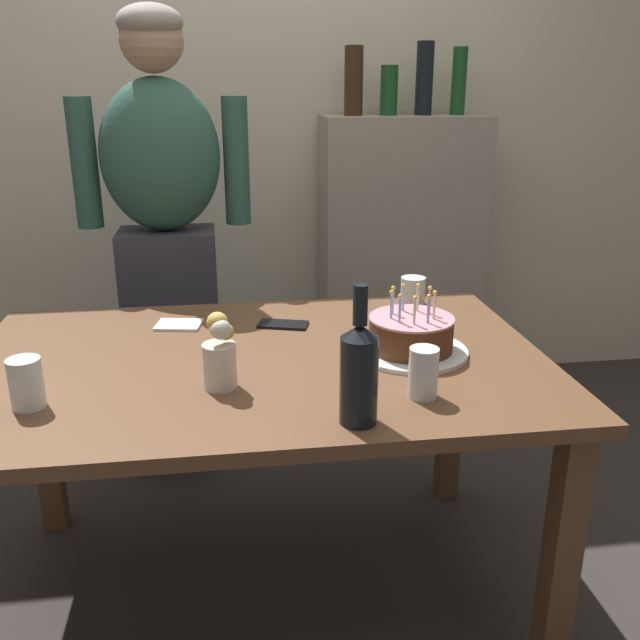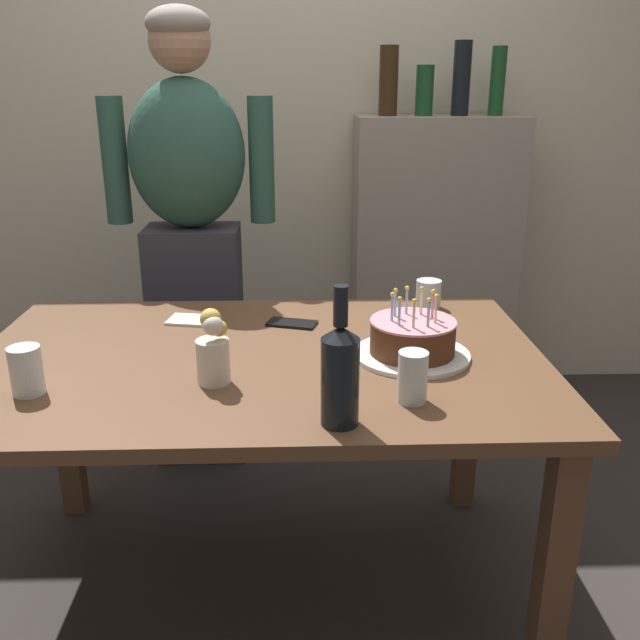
% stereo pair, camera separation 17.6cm
% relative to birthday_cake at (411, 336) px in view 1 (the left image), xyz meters
% --- Properties ---
extents(ground_plane, '(10.00, 10.00, 0.00)m').
position_rel_birthday_cake_xyz_m(ground_plane, '(-0.40, 0.02, -0.79)').
color(ground_plane, '#332D2B').
extents(back_wall, '(5.20, 0.10, 2.60)m').
position_rel_birthday_cake_xyz_m(back_wall, '(-0.40, 1.57, 0.51)').
color(back_wall, beige).
rests_on(back_wall, ground_plane).
extents(dining_table, '(1.50, 0.96, 0.74)m').
position_rel_birthday_cake_xyz_m(dining_table, '(-0.40, 0.02, -0.14)').
color(dining_table, brown).
rests_on(dining_table, ground_plane).
extents(birthday_cake, '(0.30, 0.30, 0.18)m').
position_rel_birthday_cake_xyz_m(birthday_cake, '(0.00, 0.00, 0.00)').
color(birthday_cake, white).
rests_on(birthday_cake, dining_table).
extents(water_glass_near, '(0.07, 0.07, 0.11)m').
position_rel_birthday_cake_xyz_m(water_glass_near, '(-0.92, -0.19, 0.01)').
color(water_glass_near, silver).
rests_on(water_glass_near, dining_table).
extents(water_glass_far, '(0.08, 0.08, 0.09)m').
position_rel_birthday_cake_xyz_m(water_glass_far, '(0.12, 0.41, -0.00)').
color(water_glass_far, silver).
rests_on(water_glass_far, dining_table).
extents(water_glass_side, '(0.07, 0.07, 0.12)m').
position_rel_birthday_cake_xyz_m(water_glass_side, '(-0.04, -0.26, 0.01)').
color(water_glass_side, silver).
rests_on(water_glass_side, dining_table).
extents(wine_bottle, '(0.08, 0.08, 0.30)m').
position_rel_birthday_cake_xyz_m(wine_bottle, '(-0.21, -0.36, 0.07)').
color(wine_bottle, black).
rests_on(wine_bottle, dining_table).
extents(cell_phone, '(0.16, 0.11, 0.01)m').
position_rel_birthday_cake_xyz_m(cell_phone, '(-0.31, 0.26, -0.04)').
color(cell_phone, black).
rests_on(cell_phone, dining_table).
extents(napkin_stack, '(0.14, 0.12, 0.01)m').
position_rel_birthday_cake_xyz_m(napkin_stack, '(-0.62, 0.30, -0.04)').
color(napkin_stack, white).
rests_on(napkin_stack, dining_table).
extents(flower_vase, '(0.08, 0.08, 0.19)m').
position_rel_birthday_cake_xyz_m(flower_vase, '(-0.50, -0.15, 0.04)').
color(flower_vase, silver).
rests_on(flower_vase, dining_table).
extents(person_man_bearded, '(0.61, 0.27, 1.66)m').
position_rel_birthday_cake_xyz_m(person_man_bearded, '(-0.68, 0.82, 0.09)').
color(person_man_bearded, '#33333D').
rests_on(person_man_bearded, ground_plane).
extents(shelf_cabinet, '(0.72, 0.30, 1.58)m').
position_rel_birthday_cake_xyz_m(shelf_cabinet, '(0.32, 1.35, -0.13)').
color(shelf_cabinet, '#9E9384').
rests_on(shelf_cabinet, ground_plane).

